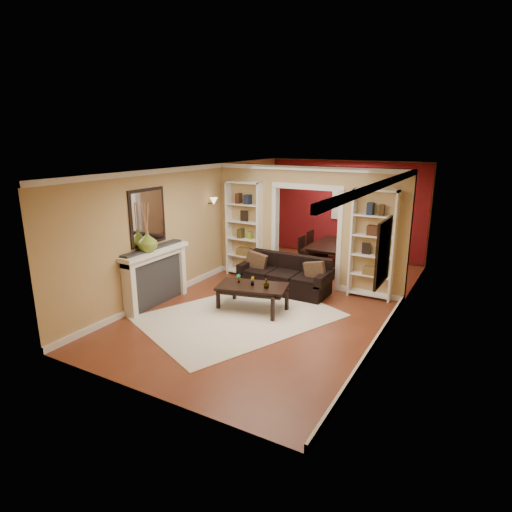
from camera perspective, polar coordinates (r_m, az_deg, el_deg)
The scene contains 30 objects.
floor at distance 9.07m, azimuth 3.56°, elevation -5.77°, with size 8.00×8.00×0.00m, color brown.
ceiling at distance 8.48m, azimuth 3.87°, elevation 11.49°, with size 8.00×8.00×0.00m, color white.
wall_back at distance 12.34m, azimuth 11.89°, elevation 6.13°, with size 8.00×8.00×0.00m, color tan.
wall_front at distance 5.51m, azimuth -14.89°, elevation -5.64°, with size 8.00×8.00×0.00m, color tan.
wall_left at distance 9.84m, azimuth -8.19°, elevation 3.98°, with size 8.00×8.00×0.00m, color tan.
wall_right at distance 7.99m, azimuth 18.37°, elevation 0.66°, with size 8.00×8.00×0.00m, color tan.
partition_wall at distance 9.75m, azimuth 6.80°, elevation 3.92°, with size 4.50×0.15×2.70m, color tan.
red_back_panel at distance 12.32m, azimuth 11.84°, elevation 5.97°, with size 4.44×0.04×2.64m, color maroon.
dining_window at distance 12.25m, azimuth 11.84°, elevation 7.01°, with size 0.78×0.03×0.98m, color #8CA5CC.
area_rug at distance 8.21m, azimuth -2.19°, elevation -8.07°, with size 2.48×3.48×0.01m, color silver.
sofa at distance 9.40m, azimuth 3.86°, elevation -2.49°, with size 2.01×0.87×0.78m, color black.
pillow_left at distance 9.63m, azimuth 0.01°, elevation -0.62°, with size 0.46×0.13×0.46m, color brown.
pillow_right at distance 9.05m, azimuth 7.89°, elevation -1.92°, with size 0.44×0.13×0.44m, color brown.
coffee_table at distance 8.45m, azimuth -0.50°, elevation -5.56°, with size 1.34×0.72×0.51m, color black.
plant_left at distance 8.48m, azimuth -2.33°, elevation -3.01°, with size 0.10×0.07×0.18m, color #336626.
plant_center at distance 8.33m, azimuth -0.50°, elevation -3.36°, with size 0.10×0.08×0.18m, color #336626.
plant_right at distance 8.18m, azimuth 1.39°, elevation -3.61°, with size 0.12×0.12×0.21m, color #336626.
bookshelf_left at distance 10.33m, azimuth -1.57°, elevation 3.54°, with size 0.90×0.30×2.30m, color white.
bookshelf_right at distance 9.16m, azimuth 15.30°, elevation 1.45°, with size 0.90×0.30×2.30m, color white.
fireplace at distance 8.83m, azimuth -13.09°, elevation -2.78°, with size 0.32×1.70×1.16m, color white.
vase at distance 8.48m, azimuth -14.29°, elevation 1.89°, with size 0.39×0.39×0.40m, color olive.
mirror at distance 8.63m, azimuth -14.27°, elevation 5.09°, with size 0.03×0.95×1.10m, color silver.
wall_sconce at distance 10.14m, azimuth -5.94°, elevation 7.15°, with size 0.18×0.18×0.22m, color #FFE0A5.
framed_art at distance 7.00m, azimuth 16.53°, elevation 0.48°, with size 0.04×0.85×1.05m, color black.
dining_table at distance 11.48m, azimuth 10.20°, elevation 0.16°, with size 0.95×1.71×0.60m, color black.
dining_chair_nw at distance 11.37m, azimuth 7.11°, elevation 0.69°, with size 0.40×0.40×0.81m, color black.
dining_chair_ne at distance 11.00m, azimuth 12.40°, elevation 0.12°, with size 0.43×0.43×0.88m, color black.
dining_chair_sw at distance 11.90m, azimuth 8.22°, elevation 1.40°, with size 0.42×0.42×0.84m, color black.
dining_chair_se at distance 11.55m, azimuth 13.31°, elevation 0.96°, with size 0.46×0.46×0.94m, color black.
chandelier at distance 11.03m, azimuth 9.98°, elevation 8.66°, with size 0.50×0.50×0.30m, color #3B2D1A.
Camera 1 is at (3.67, -7.62, 3.28)m, focal length 30.00 mm.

